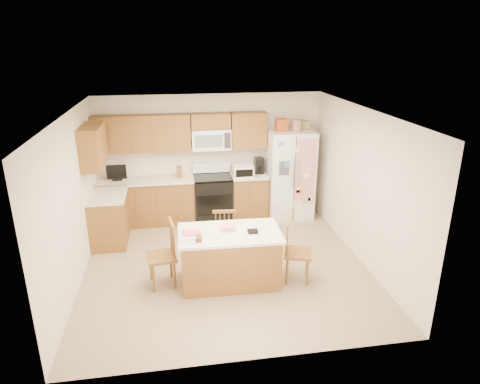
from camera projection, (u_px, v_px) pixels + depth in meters
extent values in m
plane|color=olive|center=(225.00, 264.00, 7.04)|extent=(4.50, 4.50, 0.00)
cube|color=beige|center=(211.00, 156.00, 8.71)|extent=(4.50, 0.10, 2.50)
cube|color=beige|center=(251.00, 265.00, 4.53)|extent=(4.50, 0.10, 2.50)
cube|color=beige|center=(73.00, 202.00, 6.28)|extent=(0.10, 4.50, 2.50)
cube|color=beige|center=(361.00, 186.00, 6.96)|extent=(0.10, 4.50, 2.50)
cube|color=white|center=(223.00, 112.00, 6.19)|extent=(4.50, 4.50, 0.04)
cube|color=brown|center=(147.00, 202.00, 8.51)|extent=(1.87, 0.60, 0.88)
cube|color=brown|center=(249.00, 196.00, 8.82)|extent=(0.72, 0.60, 0.88)
cube|color=brown|center=(109.00, 219.00, 7.69)|extent=(0.60, 0.95, 0.88)
cube|color=beige|center=(145.00, 180.00, 8.34)|extent=(1.87, 0.64, 0.04)
cube|color=beige|center=(249.00, 175.00, 8.65)|extent=(0.72, 0.64, 0.04)
cube|color=beige|center=(107.00, 195.00, 7.54)|extent=(0.64, 0.95, 0.04)
cube|color=brown|center=(142.00, 133.00, 8.17)|extent=(1.85, 0.33, 0.70)
cube|color=brown|center=(248.00, 130.00, 8.48)|extent=(0.70, 0.33, 0.70)
cube|color=brown|center=(210.00, 121.00, 8.30)|extent=(0.76, 0.33, 0.29)
cube|color=brown|center=(93.00, 146.00, 7.21)|extent=(0.33, 0.95, 0.70)
cube|color=brown|center=(110.00, 136.00, 7.92)|extent=(0.02, 0.01, 0.66)
cube|color=brown|center=(115.00, 210.00, 8.13)|extent=(0.02, 0.01, 0.84)
cube|color=brown|center=(132.00, 136.00, 7.98)|extent=(0.02, 0.01, 0.66)
cube|color=brown|center=(137.00, 208.00, 8.19)|extent=(0.02, 0.01, 0.84)
cube|color=brown|center=(153.00, 135.00, 8.04)|extent=(0.02, 0.01, 0.66)
cube|color=brown|center=(158.00, 207.00, 8.25)|extent=(0.02, 0.01, 0.84)
cube|color=brown|center=(175.00, 134.00, 8.10)|extent=(0.01, 0.01, 0.66)
cube|color=brown|center=(179.00, 206.00, 8.32)|extent=(0.01, 0.01, 0.84)
cube|color=brown|center=(247.00, 132.00, 8.32)|extent=(0.01, 0.01, 0.66)
cube|color=brown|center=(249.00, 202.00, 8.53)|extent=(0.01, 0.01, 0.84)
cube|color=white|center=(211.00, 139.00, 8.40)|extent=(0.76, 0.38, 0.40)
cube|color=slate|center=(209.00, 141.00, 8.21)|extent=(0.54, 0.01, 0.24)
cube|color=#262626|center=(227.00, 141.00, 8.26)|extent=(0.12, 0.01, 0.30)
cube|color=brown|center=(179.00, 172.00, 8.41)|extent=(0.10, 0.14, 0.22)
cube|color=black|center=(117.00, 180.00, 8.28)|extent=(0.18, 0.12, 0.02)
cube|color=black|center=(116.00, 172.00, 8.22)|extent=(0.38, 0.03, 0.28)
cube|color=orange|center=(240.00, 169.00, 8.67)|extent=(0.35, 0.22, 0.18)
cube|color=white|center=(243.00, 171.00, 8.45)|extent=(0.40, 0.28, 0.23)
cube|color=black|center=(244.00, 173.00, 8.32)|extent=(0.34, 0.01, 0.15)
cube|color=black|center=(259.00, 165.00, 8.68)|extent=(0.18, 0.22, 0.32)
cylinder|color=black|center=(260.00, 170.00, 8.64)|extent=(0.12, 0.12, 0.12)
cube|color=black|center=(213.00, 199.00, 8.69)|extent=(0.76, 0.64, 0.88)
cube|color=black|center=(215.00, 205.00, 8.39)|extent=(0.68, 0.01, 0.42)
cube|color=black|center=(212.00, 177.00, 8.53)|extent=(0.76, 0.64, 0.03)
cube|color=white|center=(211.00, 167.00, 8.73)|extent=(0.76, 0.10, 0.20)
cube|color=white|center=(289.00, 174.00, 8.71)|extent=(0.90, 0.75, 1.80)
cube|color=#4C4C4C|center=(295.00, 180.00, 8.36)|extent=(0.02, 0.01, 1.75)
cube|color=silver|center=(293.00, 173.00, 8.28)|extent=(0.02, 0.03, 0.55)
cube|color=silver|center=(298.00, 173.00, 8.30)|extent=(0.02, 0.03, 0.55)
cube|color=#3F3F44|center=(284.00, 168.00, 8.24)|extent=(0.20, 0.01, 0.28)
cube|color=#D84C59|center=(305.00, 172.00, 8.34)|extent=(0.42, 0.01, 1.30)
cube|color=#A64112|center=(282.00, 125.00, 8.34)|extent=(0.22, 0.22, 0.24)
cylinder|color=#A7715B|center=(297.00, 125.00, 8.34)|extent=(0.18, 0.18, 0.22)
cube|color=#957C4E|center=(304.00, 125.00, 8.50)|extent=(0.18, 0.20, 0.18)
cube|color=brown|center=(230.00, 258.00, 6.43)|extent=(1.45, 0.84, 0.79)
cube|color=beige|center=(230.00, 233.00, 6.29)|extent=(1.54, 0.93, 0.04)
cylinder|color=#A64112|center=(199.00, 240.00, 5.98)|extent=(0.08, 0.08, 0.06)
cylinder|color=white|center=(199.00, 239.00, 5.98)|extent=(0.09, 0.09, 0.09)
cube|color=pink|center=(228.00, 228.00, 6.34)|extent=(0.20, 0.16, 0.07)
cube|color=black|center=(253.00, 231.00, 6.26)|extent=(0.15, 0.12, 0.04)
cube|color=white|center=(189.00, 236.00, 6.13)|extent=(0.31, 0.25, 0.01)
cube|color=#D84C4C|center=(192.00, 233.00, 6.21)|extent=(0.27, 0.21, 0.01)
cylinder|color=white|center=(213.00, 240.00, 6.04)|extent=(0.14, 0.05, 0.01)
cube|color=brown|center=(161.00, 257.00, 6.32)|extent=(0.47, 0.49, 0.05)
cylinder|color=brown|center=(151.00, 267.00, 6.52)|extent=(0.04, 0.04, 0.45)
cylinder|color=brown|center=(153.00, 279.00, 6.20)|extent=(0.04, 0.04, 0.45)
cylinder|color=brown|center=(171.00, 264.00, 6.61)|extent=(0.04, 0.04, 0.45)
cylinder|color=brown|center=(175.00, 275.00, 6.29)|extent=(0.04, 0.04, 0.45)
cylinder|color=brown|center=(171.00, 234.00, 6.42)|extent=(0.02, 0.02, 0.50)
cylinder|color=brown|center=(171.00, 237.00, 6.35)|extent=(0.02, 0.02, 0.50)
cylinder|color=brown|center=(172.00, 239.00, 6.28)|extent=(0.02, 0.02, 0.50)
cylinder|color=brown|center=(173.00, 241.00, 6.21)|extent=(0.02, 0.02, 0.50)
cylinder|color=brown|center=(174.00, 243.00, 6.14)|extent=(0.02, 0.02, 0.50)
cube|color=brown|center=(171.00, 223.00, 6.20)|extent=(0.10, 0.42, 0.05)
cube|color=brown|center=(224.00, 234.00, 7.15)|extent=(0.43, 0.41, 0.04)
cylinder|color=brown|center=(234.00, 242.00, 7.37)|extent=(0.03, 0.03, 0.41)
cylinder|color=brown|center=(215.00, 243.00, 7.35)|extent=(0.03, 0.03, 0.41)
cylinder|color=brown|center=(235.00, 250.00, 7.10)|extent=(0.03, 0.03, 0.41)
cylinder|color=brown|center=(215.00, 250.00, 7.08)|extent=(0.03, 0.03, 0.41)
cylinder|color=brown|center=(233.00, 224.00, 6.93)|extent=(0.02, 0.02, 0.45)
cylinder|color=brown|center=(229.00, 224.00, 6.92)|extent=(0.02, 0.02, 0.45)
cylinder|color=brown|center=(225.00, 225.00, 6.92)|extent=(0.02, 0.02, 0.45)
cylinder|color=brown|center=(220.00, 225.00, 6.91)|extent=(0.02, 0.02, 0.45)
cylinder|color=brown|center=(216.00, 225.00, 6.91)|extent=(0.02, 0.02, 0.45)
cube|color=brown|center=(224.00, 212.00, 6.84)|extent=(0.38, 0.07, 0.05)
cube|color=brown|center=(298.00, 253.00, 6.46)|extent=(0.51, 0.52, 0.05)
cylinder|color=brown|center=(307.00, 273.00, 6.37)|extent=(0.04, 0.04, 0.43)
cylinder|color=brown|center=(307.00, 262.00, 6.68)|extent=(0.04, 0.04, 0.43)
cylinder|color=brown|center=(287.00, 272.00, 6.41)|extent=(0.04, 0.04, 0.43)
cylinder|color=brown|center=(288.00, 261.00, 6.72)|extent=(0.04, 0.04, 0.43)
cylinder|color=brown|center=(287.00, 241.00, 6.26)|extent=(0.02, 0.02, 0.48)
cylinder|color=brown|center=(287.00, 239.00, 6.33)|extent=(0.02, 0.02, 0.48)
cylinder|color=brown|center=(287.00, 237.00, 6.40)|extent=(0.02, 0.02, 0.48)
cylinder|color=brown|center=(287.00, 235.00, 6.47)|extent=(0.02, 0.02, 0.48)
cylinder|color=brown|center=(288.00, 232.00, 6.54)|extent=(0.02, 0.02, 0.48)
cube|color=brown|center=(288.00, 222.00, 6.32)|extent=(0.16, 0.40, 0.05)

